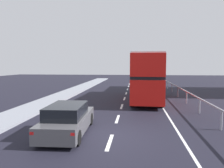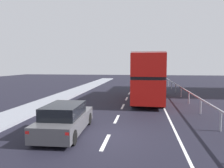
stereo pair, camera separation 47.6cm
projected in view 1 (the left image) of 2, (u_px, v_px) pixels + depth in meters
name	position (u px, v px, depth m)	size (l,w,h in m)	color
ground_plane	(112.00, 136.00, 10.26)	(75.84, 120.00, 0.10)	black
lane_paint_markings	(146.00, 104.00, 18.21)	(3.29, 46.00, 0.01)	silver
bridge_side_railing	(187.00, 93.00, 18.52)	(0.10, 42.00, 1.04)	gray
double_decker_bus_red	(147.00, 76.00, 20.44)	(2.85, 10.66, 4.20)	red
hatchback_car_near	(68.00, 120.00, 10.41)	(1.96, 4.59, 1.43)	#4A4A4E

